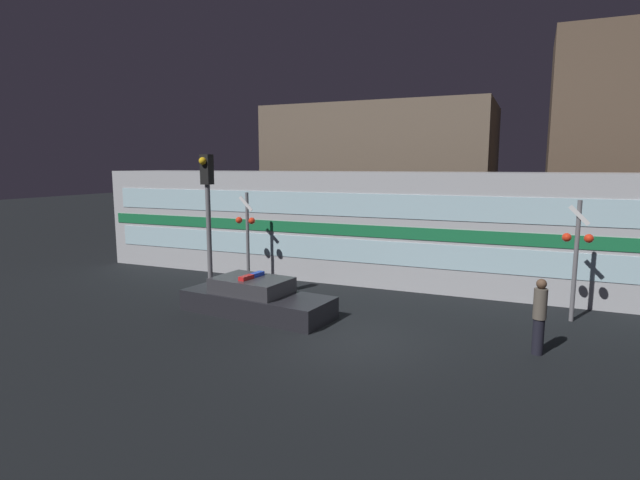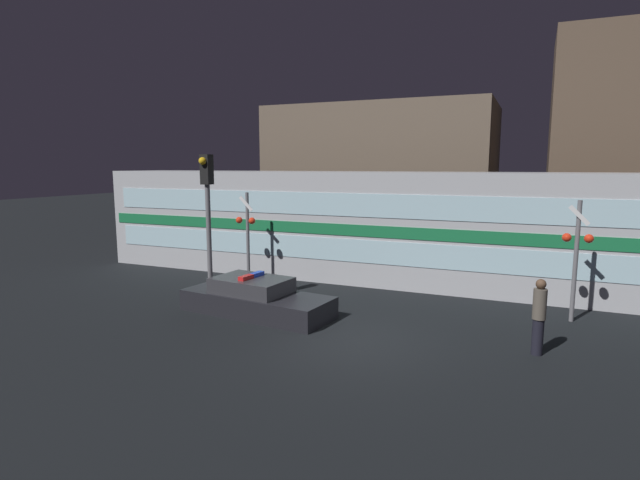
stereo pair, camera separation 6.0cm
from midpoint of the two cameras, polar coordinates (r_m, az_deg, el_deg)
The scene contains 8 objects.
ground_plane at distance 13.05m, azimuth 3.75°, elevation -11.45°, with size 120.00×120.00×0.00m, color black.
train at distance 19.76m, azimuth 5.62°, elevation 1.66°, with size 23.16×3.21×4.21m.
police_car at distance 15.30m, azimuth -7.25°, elevation -6.72°, with size 4.84×2.27×1.21m.
pedestrian at distance 12.95m, azimuth 23.86°, elevation -7.96°, with size 0.31×0.31×1.83m.
crossing_signal_near at distance 15.81m, azimuth 27.35°, elevation -1.24°, with size 0.81×0.33×3.50m.
crossing_signal_far at distance 18.92m, azimuth -8.26°, elevation 1.03°, with size 0.81×0.33×3.46m.
traffic_light_corner at distance 15.64m, azimuth -12.60°, elevation 3.66°, with size 0.30×0.46×4.78m.
building_left at distance 28.76m, azimuth 7.22°, elevation 7.21°, with size 11.99×6.89×7.65m.
Camera 2 is at (4.12, -11.55, 4.45)m, focal length 28.00 mm.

